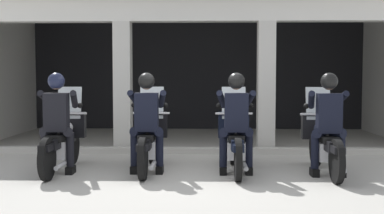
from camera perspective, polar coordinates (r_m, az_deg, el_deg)
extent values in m
plane|color=#A8A59E|center=(10.83, 0.38, -4.58)|extent=(80.00, 80.00, 0.00)
cube|color=black|center=(14.55, 0.65, 3.60)|extent=(9.82, 0.24, 3.07)
cube|color=silver|center=(10.46, 0.24, 10.78)|extent=(9.82, 0.36, 0.44)
cube|color=silver|center=(12.49, 0.48, 11.01)|extent=(9.82, 4.73, 0.16)
cube|color=silver|center=(13.38, -20.63, 3.36)|extent=(0.30, 4.73, 3.07)
cube|color=beige|center=(10.52, -7.80, 2.34)|extent=(0.35, 0.36, 2.63)
cube|color=beige|center=(10.45, 8.34, 2.32)|extent=(0.35, 0.36, 2.63)
cube|color=#B7B5AD|center=(9.99, 0.17, -4.92)|extent=(9.42, 0.24, 0.12)
cylinder|color=black|center=(9.05, -13.33, -4.26)|extent=(0.09, 0.64, 0.64)
cylinder|color=black|center=(7.72, -16.03, -5.67)|extent=(0.09, 0.64, 0.64)
cube|color=black|center=(9.03, -13.35, -2.95)|extent=(0.14, 0.44, 0.08)
cube|color=silver|center=(8.33, -14.67, -4.62)|extent=(0.28, 0.44, 0.28)
cube|color=black|center=(8.36, -14.59, -3.69)|extent=(0.18, 1.24, 0.16)
ellipsoid|color=#B2B2B7|center=(8.55, -14.20, -2.31)|extent=(0.26, 0.48, 0.22)
cube|color=black|center=(8.18, -14.95, -3.36)|extent=(0.24, 0.52, 0.10)
cube|color=black|center=(7.75, -15.92, -4.32)|extent=(0.16, 0.48, 0.10)
cylinder|color=silver|center=(8.96, -13.46, -2.79)|extent=(0.05, 0.24, 0.53)
cube|color=black|center=(8.89, -13.57, -1.94)|extent=(0.52, 0.16, 0.44)
sphere|color=silver|center=(8.99, -13.40, -1.75)|extent=(0.18, 0.18, 0.18)
cube|color=silver|center=(8.85, -13.64, 0.46)|extent=(0.40, 0.14, 0.54)
cylinder|color=silver|center=(8.78, -13.76, -0.71)|extent=(0.62, 0.04, 0.04)
cylinder|color=silver|center=(8.00, -14.53, -6.37)|extent=(0.07, 0.55, 0.07)
cube|color=black|center=(8.12, -15.04, -0.58)|extent=(0.36, 0.22, 0.60)
cube|color=#591414|center=(8.24, -14.80, -0.38)|extent=(0.05, 0.02, 0.32)
sphere|color=#936B51|center=(8.12, -15.05, 2.63)|extent=(0.21, 0.21, 0.21)
sphere|color=#191E38|center=(8.12, -15.06, 2.85)|extent=(0.26, 0.26, 0.26)
cylinder|color=black|center=(8.13, -14.02, -2.75)|extent=(0.26, 0.29, 0.17)
cylinder|color=black|center=(8.15, -13.58, -4.68)|extent=(0.12, 0.12, 0.53)
cube|color=black|center=(8.21, -13.53, -6.91)|extent=(0.11, 0.26, 0.12)
cylinder|color=black|center=(8.21, -15.90, -2.72)|extent=(0.26, 0.29, 0.17)
cylinder|color=black|center=(8.26, -16.27, -4.61)|extent=(0.12, 0.12, 0.53)
cube|color=black|center=(8.33, -16.20, -6.81)|extent=(0.11, 0.26, 0.12)
cylinder|color=black|center=(8.27, -13.15, 0.84)|extent=(0.19, 0.48, 0.31)
sphere|color=black|center=(8.47, -12.51, 0.17)|extent=(0.09, 0.09, 0.09)
cylinder|color=black|center=(8.40, -16.05, 0.84)|extent=(0.19, 0.48, 0.31)
sphere|color=black|center=(8.61, -15.87, 0.18)|extent=(0.09, 0.09, 0.09)
cylinder|color=black|center=(8.87, -4.43, -4.33)|extent=(0.09, 0.64, 0.64)
cylinder|color=black|center=(7.50, -5.57, -5.82)|extent=(0.09, 0.64, 0.64)
cube|color=black|center=(8.85, -4.44, -3.00)|extent=(0.14, 0.44, 0.08)
cube|color=silver|center=(8.13, -5.00, -4.72)|extent=(0.28, 0.44, 0.28)
cube|color=black|center=(8.16, -4.96, -3.77)|extent=(0.18, 1.24, 0.16)
ellipsoid|color=black|center=(8.35, -4.80, -2.35)|extent=(0.26, 0.48, 0.22)
cube|color=black|center=(7.97, -5.11, -3.43)|extent=(0.24, 0.52, 0.10)
cube|color=black|center=(7.53, -5.52, -4.43)|extent=(0.16, 0.48, 0.10)
cylinder|color=silver|center=(8.78, -4.48, -2.84)|extent=(0.05, 0.24, 0.53)
cube|color=black|center=(8.71, -4.53, -1.97)|extent=(0.52, 0.16, 0.44)
sphere|color=silver|center=(8.80, -4.46, -1.77)|extent=(0.18, 0.18, 0.18)
cube|color=silver|center=(8.66, -4.56, 0.49)|extent=(0.40, 0.14, 0.54)
cylinder|color=silver|center=(8.59, -4.61, -0.71)|extent=(0.62, 0.04, 0.04)
cylinder|color=silver|center=(7.80, -4.41, -6.51)|extent=(0.07, 0.55, 0.07)
cube|color=black|center=(7.91, -5.15, -0.58)|extent=(0.36, 0.22, 0.60)
cube|color=#591414|center=(8.03, -5.05, -0.37)|extent=(0.05, 0.02, 0.32)
sphere|color=tan|center=(7.91, -5.15, 2.72)|extent=(0.21, 0.21, 0.21)
sphere|color=black|center=(7.91, -5.15, 2.94)|extent=(0.26, 0.26, 0.26)
cylinder|color=black|center=(7.95, -4.11, -2.80)|extent=(0.26, 0.29, 0.17)
cylinder|color=black|center=(7.98, -3.67, -4.77)|extent=(0.12, 0.12, 0.53)
cube|color=black|center=(8.04, -3.66, -7.05)|extent=(0.11, 0.26, 0.12)
cylinder|color=black|center=(7.98, -6.12, -2.78)|extent=(0.26, 0.29, 0.17)
cylinder|color=black|center=(8.02, -6.53, -4.73)|extent=(0.12, 0.12, 0.53)
cube|color=black|center=(8.09, -6.50, -7.00)|extent=(0.11, 0.26, 0.12)
cylinder|color=black|center=(8.11, -3.42, 0.88)|extent=(0.19, 0.48, 0.31)
sphere|color=black|center=(8.32, -3.01, 0.19)|extent=(0.09, 0.09, 0.09)
cylinder|color=black|center=(8.16, -6.50, 0.88)|extent=(0.19, 0.48, 0.31)
sphere|color=black|center=(8.38, -6.56, 0.20)|extent=(0.09, 0.09, 0.09)
cylinder|color=black|center=(8.79, 4.65, -4.41)|extent=(0.09, 0.64, 0.64)
cylinder|color=black|center=(7.41, 5.22, -5.93)|extent=(0.09, 0.64, 0.64)
cube|color=black|center=(8.77, 4.66, -3.06)|extent=(0.14, 0.44, 0.08)
cube|color=silver|center=(8.04, 4.93, -4.81)|extent=(0.28, 0.44, 0.28)
cube|color=black|center=(8.08, 4.92, -3.84)|extent=(0.18, 1.24, 0.16)
ellipsoid|color=#B2B2B7|center=(8.27, 4.84, -2.41)|extent=(0.26, 0.48, 0.22)
cube|color=black|center=(7.89, 4.99, -3.51)|extent=(0.24, 0.52, 0.10)
cube|color=black|center=(7.44, 5.20, -4.52)|extent=(0.16, 0.48, 0.10)
cylinder|color=silver|center=(8.70, 4.68, -2.90)|extent=(0.05, 0.24, 0.53)
cube|color=black|center=(8.63, 4.70, -2.02)|extent=(0.52, 0.16, 0.44)
sphere|color=silver|center=(8.73, 4.67, -1.82)|extent=(0.18, 0.18, 0.18)
cube|color=silver|center=(8.58, 4.72, 0.46)|extent=(0.40, 0.14, 0.54)
cylinder|color=silver|center=(8.51, 4.75, -0.75)|extent=(0.62, 0.04, 0.04)
cylinder|color=silver|center=(7.74, 5.96, -6.61)|extent=(0.07, 0.55, 0.07)
cube|color=black|center=(7.83, 5.02, -0.62)|extent=(0.36, 0.22, 0.60)
cube|color=#591414|center=(7.95, 4.97, -0.41)|extent=(0.05, 0.02, 0.32)
sphere|color=tan|center=(7.83, 5.03, 2.71)|extent=(0.21, 0.21, 0.21)
sphere|color=black|center=(7.83, 5.03, 2.93)|extent=(0.26, 0.26, 0.26)
cylinder|color=black|center=(7.89, 6.01, -2.86)|extent=(0.26, 0.29, 0.17)
cylinder|color=black|center=(7.93, 6.43, -4.83)|extent=(0.12, 0.12, 0.53)
cube|color=black|center=(7.99, 6.41, -7.13)|extent=(0.11, 0.26, 0.12)
cylinder|color=black|center=(7.87, 3.98, -2.86)|extent=(0.26, 0.29, 0.17)
cylinder|color=black|center=(7.91, 3.53, -4.84)|extent=(0.12, 0.12, 0.53)
cube|color=black|center=(7.97, 3.52, -7.14)|extent=(0.11, 0.26, 0.12)
cylinder|color=black|center=(8.06, 6.49, 0.85)|extent=(0.19, 0.48, 0.31)
sphere|color=black|center=(8.28, 6.64, 0.16)|extent=(0.09, 0.09, 0.09)
cylinder|color=black|center=(8.04, 3.36, 0.85)|extent=(0.19, 0.48, 0.31)
sphere|color=black|center=(8.25, 3.04, 0.16)|extent=(0.09, 0.09, 0.09)
cylinder|color=black|center=(8.87, 13.76, -4.43)|extent=(0.09, 0.64, 0.64)
cylinder|color=black|center=(7.52, 16.01, -5.92)|extent=(0.09, 0.64, 0.64)
cube|color=black|center=(8.84, 13.78, -3.10)|extent=(0.14, 0.44, 0.08)
cube|color=silver|center=(8.14, 14.88, -4.82)|extent=(0.28, 0.44, 0.28)
cube|color=black|center=(8.17, 14.81, -3.87)|extent=(0.18, 1.24, 0.16)
ellipsoid|color=#1E2338|center=(8.36, 14.49, -2.45)|extent=(0.26, 0.48, 0.22)
cube|color=black|center=(7.98, 15.11, -3.54)|extent=(0.24, 0.52, 0.10)
cube|color=black|center=(7.55, 15.92, -4.53)|extent=(0.16, 0.48, 0.10)
cylinder|color=silver|center=(8.78, 13.87, -2.94)|extent=(0.05, 0.24, 0.53)
cube|color=black|center=(8.71, 13.96, -2.07)|extent=(0.52, 0.16, 0.44)
sphere|color=silver|center=(8.80, 13.83, -1.87)|extent=(0.18, 0.18, 0.18)
cube|color=silver|center=(8.66, 14.03, 0.39)|extent=(0.40, 0.14, 0.54)
cylinder|color=silver|center=(8.59, 14.13, -0.81)|extent=(0.62, 0.04, 0.04)
cylinder|color=silver|center=(7.86, 16.30, -6.57)|extent=(0.07, 0.55, 0.07)
cube|color=black|center=(7.93, 15.19, -0.68)|extent=(0.36, 0.22, 0.60)
cube|color=black|center=(8.04, 15.00, -0.48)|extent=(0.05, 0.02, 0.32)
sphere|color=#936B51|center=(7.92, 15.22, 2.61)|extent=(0.21, 0.21, 0.21)
sphere|color=black|center=(7.92, 15.22, 2.82)|extent=(0.26, 0.26, 0.26)
cylinder|color=black|center=(8.01, 16.10, -2.89)|extent=(0.26, 0.29, 0.17)
cylinder|color=black|center=(8.06, 16.48, -4.82)|extent=(0.12, 0.12, 0.53)
cube|color=black|center=(8.12, 16.42, -7.08)|extent=(0.11, 0.26, 0.12)
cylinder|color=black|center=(7.94, 14.14, -2.91)|extent=(0.26, 0.29, 0.17)
cylinder|color=black|center=(7.97, 13.69, -4.87)|extent=(0.12, 0.12, 0.53)
cube|color=black|center=(8.03, 13.64, -7.16)|extent=(0.11, 0.26, 0.12)
cylinder|color=black|center=(8.19, 16.34, 0.76)|extent=(0.19, 0.48, 0.31)
sphere|color=black|center=(8.41, 16.23, 0.09)|extent=(0.09, 0.09, 0.09)
cylinder|color=black|center=(8.09, 13.32, 0.78)|extent=(0.19, 0.48, 0.31)
sphere|color=black|center=(8.29, 12.75, 0.10)|extent=(0.09, 0.09, 0.09)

